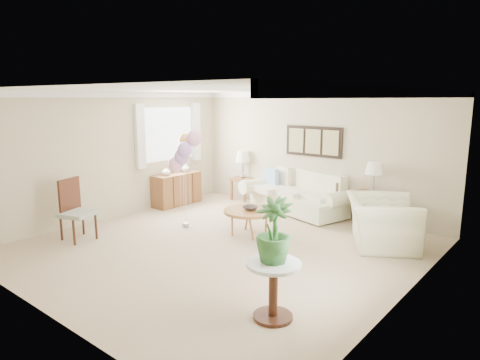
% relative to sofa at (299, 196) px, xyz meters
% --- Properties ---
extents(ground_plane, '(6.00, 6.00, 0.00)m').
position_rel_sofa_xyz_m(ground_plane, '(0.21, -2.78, -0.36)').
color(ground_plane, tan).
extents(room_shell, '(6.04, 6.04, 2.60)m').
position_rel_sofa_xyz_m(room_shell, '(0.10, -2.69, 1.27)').
color(room_shell, '#B7AB93').
rests_on(room_shell, ground).
extents(wall_art_triptych, '(1.35, 0.06, 0.65)m').
position_rel_sofa_xyz_m(wall_art_triptych, '(0.21, 0.18, 1.19)').
color(wall_art_triptych, black).
rests_on(wall_art_triptych, ground).
extents(sofa, '(2.70, 1.50, 0.91)m').
position_rel_sofa_xyz_m(sofa, '(0.00, 0.00, 0.00)').
color(sofa, beige).
rests_on(sofa, ground).
extents(end_table_left, '(0.51, 0.46, 0.56)m').
position_rel_sofa_xyz_m(end_table_left, '(-1.66, 0.08, 0.11)').
color(end_table_left, brown).
rests_on(end_table_left, ground).
extents(end_table_right, '(0.61, 0.55, 0.66)m').
position_rel_sofa_xyz_m(end_table_right, '(1.65, 0.02, 0.20)').
color(end_table_right, brown).
rests_on(end_table_right, ground).
extents(lamp_left, '(0.37, 0.37, 0.65)m').
position_rel_sofa_xyz_m(lamp_left, '(-1.66, 0.08, 0.69)').
color(lamp_left, gray).
rests_on(lamp_left, end_table_left).
extents(lamp_right, '(0.34, 0.34, 0.60)m').
position_rel_sofa_xyz_m(lamp_right, '(1.65, 0.02, 0.76)').
color(lamp_right, gray).
rests_on(lamp_right, end_table_right).
extents(coffee_table, '(0.94, 0.94, 0.47)m').
position_rel_sofa_xyz_m(coffee_table, '(0.17, -1.98, 0.08)').
color(coffee_table, olive).
rests_on(coffee_table, ground).
extents(decor_bowl, '(0.28, 0.28, 0.07)m').
position_rel_sofa_xyz_m(decor_bowl, '(0.18, -1.96, 0.15)').
color(decor_bowl, '#332D29').
rests_on(decor_bowl, coffee_table).
extents(armchair, '(1.59, 1.64, 0.82)m').
position_rel_sofa_xyz_m(armchair, '(2.25, -1.01, 0.05)').
color(armchair, beige).
rests_on(armchair, ground).
extents(side_table, '(0.62, 0.62, 0.68)m').
position_rel_sofa_xyz_m(side_table, '(2.24, -4.18, 0.15)').
color(side_table, silver).
rests_on(side_table, ground).
extents(potted_plant, '(0.47, 0.47, 0.73)m').
position_rel_sofa_xyz_m(potted_plant, '(2.22, -4.16, 0.68)').
color(potted_plant, '#24501B').
rests_on(potted_plant, side_table).
extents(accent_chair, '(0.67, 0.67, 1.08)m').
position_rel_sofa_xyz_m(accent_chair, '(-2.08, -4.10, 0.20)').
color(accent_chair, gray).
rests_on(accent_chair, ground).
extents(credenza, '(0.46, 1.20, 0.74)m').
position_rel_sofa_xyz_m(credenza, '(-2.55, -1.28, 0.01)').
color(credenza, brown).
rests_on(credenza, ground).
extents(vase_white, '(0.19, 0.19, 0.19)m').
position_rel_sofa_xyz_m(vase_white, '(-2.53, -1.60, 0.48)').
color(vase_white, silver).
rests_on(vase_white, credenza).
extents(vase_sage, '(0.26, 0.26, 0.20)m').
position_rel_sofa_xyz_m(vase_sage, '(-2.53, -0.99, 0.48)').
color(vase_sage, '#A9AF9E').
rests_on(vase_sage, credenza).
extents(balloon_cluster, '(0.57, 0.49, 1.89)m').
position_rel_sofa_xyz_m(balloon_cluster, '(-1.08, -2.38, 1.14)').
color(balloon_cluster, gray).
rests_on(balloon_cluster, ground).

